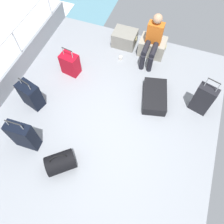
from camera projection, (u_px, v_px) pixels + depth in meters
ground_plane at (105, 120)px, 4.52m from camera, size 4.40×5.20×0.06m
gunwale_port at (8, 83)px, 4.67m from camera, size 0.06×5.20×0.45m
cargo_crate_0 at (125, 38)px, 5.40m from camera, size 0.59×0.45×0.37m
cargo_crate_1 at (152, 47)px, 5.24m from camera, size 0.63×0.44×0.40m
passenger_seated at (153, 39)px, 4.83m from camera, size 0.34×0.66×1.10m
suitcase_0 at (203, 99)px, 4.31m from camera, size 0.40×0.28×0.93m
suitcase_1 at (70, 64)px, 4.90m from camera, size 0.41×0.31×0.70m
suitcase_2 at (155, 96)px, 4.64m from camera, size 0.64×0.89×0.22m
suitcase_3 at (31, 95)px, 4.43m from camera, size 0.47×0.36×0.74m
suitcase_4 at (23, 136)px, 3.93m from camera, size 0.46×0.22×0.86m
duffel_bag at (60, 162)px, 3.86m from camera, size 0.60×0.59×0.51m
paper_cup at (121, 58)px, 5.26m from camera, size 0.08×0.08×0.10m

